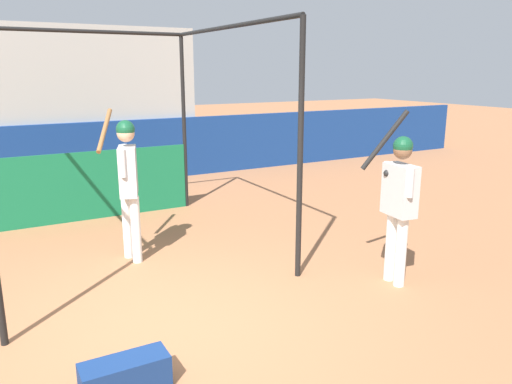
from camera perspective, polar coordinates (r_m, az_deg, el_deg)
ground_plane at (r=5.26m, az=-10.41°, el=-15.26°), size 60.00×60.00×0.00m
outfield_wall at (r=11.54m, az=-21.86°, el=3.73°), size 24.00×0.12×1.42m
bleacher_section at (r=13.47m, az=-23.47°, el=9.35°), size 6.50×4.00×3.50m
batting_cage at (r=8.14m, az=-17.17°, el=4.93°), size 3.41×3.87×3.16m
player_batter at (r=6.80m, az=-14.45°, el=1.81°), size 0.56×0.94×2.01m
player_waiting at (r=6.10m, az=16.01°, el=-0.43°), size 0.50×0.78×2.08m
equipment_bag at (r=4.41m, az=-14.71°, el=-19.63°), size 0.70×0.28×0.28m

